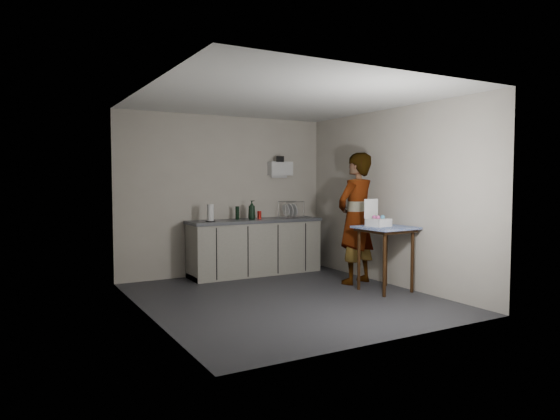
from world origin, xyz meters
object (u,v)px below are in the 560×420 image
standing_man (356,218)px  paper_towel (210,213)px  kitchen_counter (255,248)px  bakery_box (377,220)px  dish_rack (291,214)px  soap_bottle (252,210)px  dark_bottle (237,213)px  side_table (386,235)px  soda_can (259,215)px

standing_man → paper_towel: standing_man is taller
kitchen_counter → bakery_box: bearing=-64.2°
kitchen_counter → dish_rack: dish_rack is taller
standing_man → soap_bottle: 1.73m
standing_man → dark_bottle: size_ratio=9.11×
side_table → bakery_box: bakery_box is taller
soap_bottle → bakery_box: size_ratio=0.82×
standing_man → soda_can: bearing=-72.9°
kitchen_counter → soda_can: size_ratio=17.52×
side_table → dish_rack: 2.11m
soda_can → paper_towel: bearing=-171.9°
soda_can → bakery_box: (0.84, -1.99, 0.02)m
soap_bottle → dish_rack: bearing=5.9°
bakery_box → side_table: bearing=-48.4°
bakery_box → standing_man: bearing=77.0°
dish_rack → bakery_box: bearing=-83.6°
soap_bottle → soda_can: soap_bottle is taller
soda_can → bakery_box: bakery_box is taller
dark_bottle → bakery_box: size_ratio=0.57×
dish_rack → kitchen_counter: bearing=-175.3°
soda_can → soap_bottle: bearing=-158.6°
soda_can → bakery_box: 2.16m
side_table → soda_can: bearing=111.9°
kitchen_counter → bakery_box: bakery_box is taller
soap_bottle → paper_towel: soap_bottle is taller
dish_rack → paper_towel: bearing=-174.7°
dark_bottle → paper_towel: size_ratio=0.80×
soda_can → dark_bottle: (-0.38, 0.04, 0.04)m
kitchen_counter → soda_can: 0.56m
paper_towel → bakery_box: bearing=-46.7°
standing_man → paper_towel: bearing=-50.6°
side_table → bakery_box: bearing=136.5°
soap_bottle → paper_towel: 0.75m
standing_man → kitchen_counter: bearing=-69.1°
kitchen_counter → dish_rack: 0.90m
side_table → soda_can: soda_can is taller
soda_can → dark_bottle: dark_bottle is taller
soda_can → dish_rack: size_ratio=0.32×
kitchen_counter → paper_towel: paper_towel is taller
soap_bottle → soda_can: 0.21m
dark_bottle → dish_rack: bearing=-1.5°
standing_man → paper_towel: 2.23m
kitchen_counter → side_table: 2.29m
kitchen_counter → soda_can: (0.10, 0.05, 0.55)m
paper_towel → side_table: bearing=-46.4°
soda_can → paper_towel: size_ratio=0.48×
bakery_box → kitchen_counter: bearing=108.8°
soap_bottle → dish_rack: 0.79m
side_table → standing_man: 0.66m
soap_bottle → paper_towel: (-0.74, -0.06, -0.03)m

